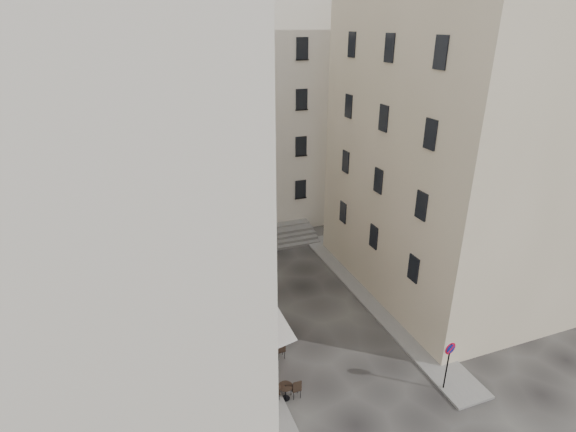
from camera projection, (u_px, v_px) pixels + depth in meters
name	position (u px, v px, depth m)	size (l,w,h in m)	color
ground	(328.00, 345.00, 23.71)	(90.00, 90.00, 0.00)	black
sidewalk_left	(227.00, 319.00, 25.69)	(2.00, 22.00, 0.12)	slate
sidewalk_right	(373.00, 297.00, 27.71)	(2.00, 18.00, 0.12)	slate
building_left	(80.00, 161.00, 18.85)	(12.20, 16.20, 20.60)	beige
building_right	(470.00, 140.00, 26.40)	(12.20, 14.20, 18.60)	tan
building_back	(220.00, 109.00, 36.06)	(18.20, 10.20, 18.60)	beige
cafe_storefront	(243.00, 322.00, 22.45)	(1.74, 7.30, 3.50)	#4B0F0A
stone_steps	(258.00, 239.00, 34.38)	(9.00, 3.15, 0.80)	slate
bollard_near	(276.00, 364.00, 21.60)	(0.12, 0.12, 0.98)	black
bollard_mid	(255.00, 323.00, 24.62)	(0.12, 0.12, 0.98)	black
bollard_far	(239.00, 290.00, 27.63)	(0.12, 0.12, 0.98)	black
no_parking_sign	(449.00, 357.00, 20.07)	(0.61, 0.13, 2.68)	black
bistro_table_a	(285.00, 390.00, 20.12)	(1.39, 0.65, 0.98)	black
bistro_table_b	(271.00, 351.00, 22.50)	(1.39, 0.65, 0.97)	black
bistro_table_c	(263.00, 340.00, 23.35)	(1.27, 0.60, 0.90)	black
bistro_table_d	(258.00, 310.00, 25.89)	(1.17, 0.55, 0.83)	black
bistro_table_e	(242.00, 297.00, 27.01)	(1.35, 0.63, 0.95)	black
pedestrian	(276.00, 339.00, 22.77)	(0.66, 0.43, 1.81)	black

